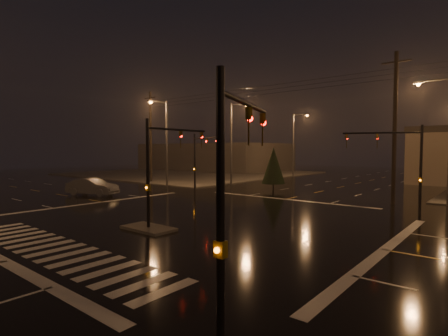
{
  "coord_description": "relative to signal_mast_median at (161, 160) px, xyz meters",
  "views": [
    {
      "loc": [
        15.02,
        -15.92,
        4.34
      ],
      "look_at": [
        -1.1,
        3.84,
        3.0
      ],
      "focal_mm": 28.0,
      "sensor_mm": 36.0,
      "label": 1
    }
  ],
  "objects": [
    {
      "name": "commercial_block",
      "position": [
        -35.0,
        45.07,
        -0.95
      ],
      "size": [
        30.0,
        18.0,
        5.6
      ],
      "primitive_type": "cube",
      "color": "#3E3936",
      "rests_on": "ground"
    },
    {
      "name": "signal_mast_ne",
      "position": [
        9.5,
        13.21,
        0.04
      ],
      "size": [
        4.84,
        1.86,
        6.0
      ],
      "color": "black",
      "rests_on": "ground"
    },
    {
      "name": "streetlight_5",
      "position": [
        -16.0,
        14.26,
        2.05
      ],
      "size": [
        0.32,
        2.77,
        10.0
      ],
      "color": "#38383A",
      "rests_on": "ground"
    },
    {
      "name": "streetlight_3",
      "position": [
        11.18,
        19.07,
        2.05
      ],
      "size": [
        2.77,
        0.32,
        10.0
      ],
      "color": "#38383A",
      "rests_on": "ground"
    },
    {
      "name": "utility_pole_1",
      "position": [
        8.0,
        17.07,
        2.38
      ],
      "size": [
        2.2,
        0.32,
        12.0
      ],
      "color": "black",
      "rests_on": "ground"
    },
    {
      "name": "streetlight_2",
      "position": [
        -11.18,
        37.07,
        2.05
      ],
      "size": [
        2.77,
        0.32,
        10.0
      ],
      "color": "#38383A",
      "rests_on": "ground"
    },
    {
      "name": "conifer_3",
      "position": [
        -4.52,
        19.53,
        -1.1
      ],
      "size": [
        2.49,
        2.49,
        4.6
      ],
      "color": "black",
      "rests_on": "ground"
    },
    {
      "name": "utility_pole_0",
      "position": [
        -22.0,
        17.07,
        2.38
      ],
      "size": [
        2.2,
        0.32,
        12.0
      ],
      "color": "black",
      "rests_on": "ground"
    },
    {
      "name": "signal_mast_se",
      "position": [
        10.23,
        -6.68,
        -0.04
      ],
      "size": [
        1.55,
        3.87,
        6.0
      ],
      "color": "black",
      "rests_on": "ground"
    },
    {
      "name": "stop_bar_far",
      "position": [
        -0.0,
        14.07,
        -3.75
      ],
      "size": [
        16.0,
        0.5,
        0.01
      ],
      "primitive_type": "cube",
      "color": "beige",
      "rests_on": "ground"
    },
    {
      "name": "signal_mast_median",
      "position": [
        0.0,
        0.0,
        0.0
      ],
      "size": [
        0.25,
        4.59,
        6.0
      ],
      "color": "black",
      "rests_on": "ground"
    },
    {
      "name": "streetlight_1",
      "position": [
        -11.18,
        21.07,
        2.05
      ],
      "size": [
        2.77,
        0.32,
        10.0
      ],
      "color": "#38383A",
      "rests_on": "ground"
    },
    {
      "name": "stop_bar_near",
      "position": [
        -0.0,
        -7.93,
        -3.75
      ],
      "size": [
        16.0,
        0.5,
        0.01
      ],
      "primitive_type": "cube",
      "color": "beige",
      "rests_on": "ground"
    },
    {
      "name": "signal_mast_nw",
      "position": [
        -9.5,
        13.21,
        0.04
      ],
      "size": [
        4.84,
        1.86,
        6.0
      ],
      "color": "black",
      "rests_on": "ground"
    },
    {
      "name": "median_island",
      "position": [
        -0.0,
        -0.93,
        -3.68
      ],
      "size": [
        3.0,
        1.6,
        0.15
      ],
      "primitive_type": "cube",
      "color": "#484540",
      "rests_on": "ground"
    },
    {
      "name": "ground",
      "position": [
        -0.0,
        3.07,
        -3.75
      ],
      "size": [
        140.0,
        140.0,
        0.0
      ],
      "primitive_type": "plane",
      "color": "black",
      "rests_on": "ground"
    },
    {
      "name": "crosswalk",
      "position": [
        -0.0,
        -5.93,
        -3.75
      ],
      "size": [
        15.0,
        2.6,
        0.01
      ],
      "primitive_type": "cube",
      "color": "beige",
      "rests_on": "ground"
    },
    {
      "name": "sidewalk_nw",
      "position": [
        -30.0,
        33.07,
        -3.69
      ],
      "size": [
        36.0,
        36.0,
        0.12
      ],
      "primitive_type": "cube",
      "color": "#484540",
      "rests_on": "ground"
    },
    {
      "name": "car_crossing",
      "position": [
        -15.59,
        4.84,
        -2.93
      ],
      "size": [
        5.26,
        3.45,
        1.64
      ],
      "primitive_type": "imported",
      "rotation": [
        0.0,
        0.0,
        1.95
      ],
      "color": "slate",
      "rests_on": "ground"
    }
  ]
}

